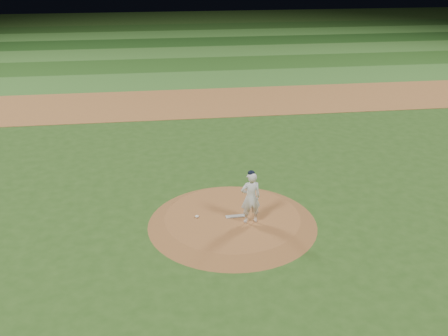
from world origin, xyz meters
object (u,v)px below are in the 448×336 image
at_px(pitchers_mound, 232,220).
at_px(pitcher_on_mound, 251,197).
at_px(rosin_bag, 197,216).
at_px(pitching_rubber, 235,216).

distance_m(pitchers_mound, pitcher_on_mound, 1.20).
bearing_deg(pitchers_mound, rosin_bag, 174.77).
height_order(pitchers_mound, rosin_bag, rosin_bag).
height_order(pitching_rubber, pitcher_on_mound, pitcher_on_mound).
relative_size(pitchers_mound, pitcher_on_mound, 3.08).
bearing_deg(rosin_bag, pitching_rubber, -5.68).
xyz_separation_m(pitchers_mound, pitching_rubber, (0.10, -0.02, 0.14)).
bearing_deg(pitcher_on_mound, rosin_bag, 162.50).
bearing_deg(pitchers_mound, pitcher_on_mound, -39.46).
xyz_separation_m(rosin_bag, pitcher_on_mound, (1.65, -0.52, 0.84)).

